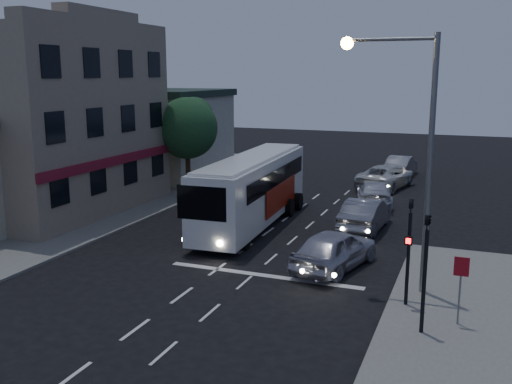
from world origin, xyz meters
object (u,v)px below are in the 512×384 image
at_px(car_sedan_b, 374,193).
at_px(traffic_signal_main, 409,239).
at_px(regulatory_sign, 461,279).
at_px(car_sedan_a, 365,214).
at_px(car_extra, 401,166).
at_px(street_tree, 187,125).
at_px(car_suv, 335,249).
at_px(streetlight, 412,135).
at_px(tour_bus, 253,188).
at_px(car_sedan_c, 386,176).
at_px(traffic_signal_side, 426,259).

bearing_deg(car_sedan_b, traffic_signal_main, 91.65).
xyz_separation_m(traffic_signal_main, regulatory_sign, (1.70, -1.01, -0.82)).
bearing_deg(car_sedan_a, car_extra, -86.24).
relative_size(regulatory_sign, street_tree, 0.35).
bearing_deg(car_sedan_b, car_suv, 80.39).
bearing_deg(car_extra, traffic_signal_main, 101.91).
bearing_deg(streetlight, car_extra, 97.50).
relative_size(car_suv, car_extra, 1.00).
relative_size(tour_bus, car_sedan_c, 2.08).
relative_size(car_sedan_c, traffic_signal_main, 1.40).
bearing_deg(street_tree, car_sedan_a, -21.10).
bearing_deg(regulatory_sign, street_tree, 138.92).
distance_m(traffic_signal_main, regulatory_sign, 2.14).
xyz_separation_m(regulatory_sign, street_tree, (-17.51, 15.26, 2.90)).
relative_size(car_sedan_b, traffic_signal_main, 1.20).
bearing_deg(traffic_signal_main, car_suv, 136.66).
xyz_separation_m(traffic_signal_side, regulatory_sign, (1.00, 0.96, -0.82)).
bearing_deg(street_tree, traffic_signal_side, -44.50).
bearing_deg(car_sedan_b, street_tree, -6.99).
xyz_separation_m(car_extra, streetlight, (3.23, -24.58, 4.93)).
height_order(car_extra, street_tree, street_tree).
distance_m(car_suv, regulatory_sign, 6.40).
xyz_separation_m(traffic_signal_side, streetlight, (-0.96, 3.40, 3.31)).
bearing_deg(streetlight, street_tree, 140.49).
xyz_separation_m(traffic_signal_main, street_tree, (-15.81, 14.25, 2.08)).
distance_m(car_sedan_a, street_tree, 14.06).
bearing_deg(traffic_signal_main, traffic_signal_side, -70.51).
height_order(car_sedan_b, car_extra, car_extra).
height_order(car_sedan_a, streetlight, streetlight).
relative_size(car_suv, car_sedan_a, 0.98).
height_order(car_suv, regulatory_sign, regulatory_sign).
height_order(car_sedan_a, street_tree, street_tree).
bearing_deg(tour_bus, streetlight, -41.42).
bearing_deg(traffic_signal_main, car_sedan_a, 108.56).
distance_m(car_extra, streetlight, 25.28).
height_order(car_sedan_b, street_tree, street_tree).
bearing_deg(traffic_signal_main, streetlight, 100.20).
bearing_deg(car_suv, tour_bus, -28.98).
height_order(traffic_signal_side, streetlight, streetlight).
distance_m(streetlight, street_tree, 20.19).
relative_size(traffic_signal_side, street_tree, 0.66).
distance_m(car_sedan_c, car_extra, 5.13).
xyz_separation_m(car_sedan_a, car_extra, (-0.35, 16.64, -0.01)).
bearing_deg(street_tree, car_suv, -41.68).
xyz_separation_m(tour_bus, car_sedan_b, (5.12, 7.08, -1.25)).
distance_m(traffic_signal_main, street_tree, 21.38).
bearing_deg(regulatory_sign, car_sedan_c, 104.25).
distance_m(car_sedan_b, streetlight, 15.16).
distance_m(car_sedan_b, regulatory_sign, 17.21).
height_order(car_extra, streetlight, streetlight).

